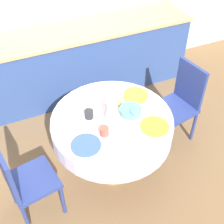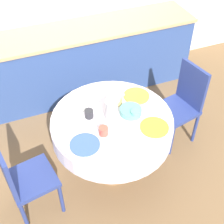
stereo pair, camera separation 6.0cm
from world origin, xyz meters
name	(u,v)px [view 1 (the left image)]	position (x,y,z in m)	size (l,w,h in m)	color
ground_plane	(112,168)	(0.00, 0.00, 0.00)	(12.00, 12.00, 0.00)	brown
kitchen_counter	(68,64)	(0.00, 1.44, 0.46)	(3.24, 0.64, 0.92)	#2D4784
dining_table	(112,128)	(0.00, 0.00, 0.63)	(1.14, 1.14, 0.76)	olive
chair_left	(181,100)	(0.90, 0.18, 0.52)	(0.47, 0.47, 0.95)	navy
chair_right	(22,179)	(-0.90, -0.16, 0.52)	(0.46, 0.46, 0.95)	navy
plate_near_left	(86,145)	(-0.33, -0.22, 0.76)	(0.26, 0.26, 0.01)	#3856AD
cup_near_left	(104,131)	(-0.14, -0.16, 0.80)	(0.08, 0.08, 0.08)	#CC4C3D
plate_near_right	(155,126)	(0.31, -0.25, 0.76)	(0.26, 0.26, 0.01)	yellow
cup_near_right	(135,114)	(0.20, -0.07, 0.80)	(0.08, 0.08, 0.08)	#5BA39E
plate_far_left	(75,105)	(-0.25, 0.30, 0.76)	(0.26, 0.26, 0.01)	white
cup_far_left	(89,114)	(-0.19, 0.10, 0.80)	(0.08, 0.08, 0.08)	#28282D
plate_far_right	(135,95)	(0.34, 0.20, 0.76)	(0.26, 0.26, 0.01)	orange
cup_far_right	(117,100)	(0.13, 0.17, 0.80)	(0.08, 0.08, 0.08)	#DBB766
coffee_carafe	(112,109)	(-0.01, 0.00, 0.88)	(0.11, 0.11, 0.29)	#B2B2B7
teapot	(113,99)	(0.08, 0.17, 0.84)	(0.18, 0.13, 0.17)	silver
fruit_bowl	(130,110)	(0.19, 0.00, 0.79)	(0.21, 0.21, 0.06)	#569993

